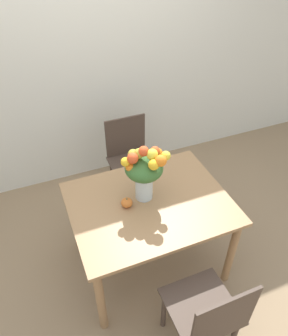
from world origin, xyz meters
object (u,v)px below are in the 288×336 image
object	(u,v)px
pumpkin	(127,203)
dining_chair_far_side	(207,315)
flower_vase	(145,171)
dining_chair_near_window	(131,160)

from	to	relation	value
pumpkin	dining_chair_far_side	world-z (taller)	dining_chair_far_side
flower_vase	dining_chair_near_window	world-z (taller)	flower_vase
pumpkin	dining_chair_near_window	world-z (taller)	dining_chair_near_window
pumpkin	flower_vase	bearing A→B (deg)	14.17
flower_vase	dining_chair_far_side	bearing A→B (deg)	-85.47
flower_vase	dining_chair_near_window	distance (m)	0.94
dining_chair_far_side	dining_chair_near_window	bearing A→B (deg)	-93.90
pumpkin	dining_chair_far_side	size ratio (longest dim) A/B	0.10
pumpkin	dining_chair_near_window	xyz separation A→B (m)	(0.32, 0.81, -0.29)
flower_vase	dining_chair_near_window	size ratio (longest dim) A/B	0.53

